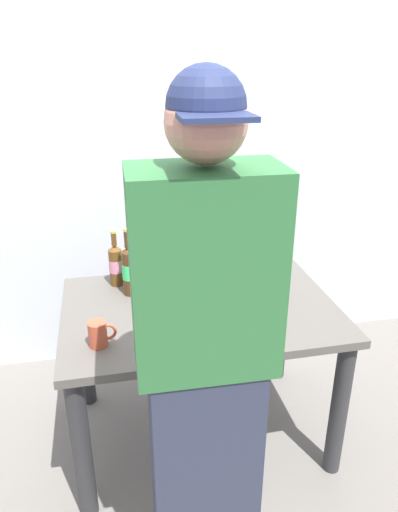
{
  "coord_description": "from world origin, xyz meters",
  "views": [
    {
      "loc": [
        -0.39,
        -1.84,
        1.81
      ],
      "look_at": [
        -0.0,
        0.0,
        0.99
      ],
      "focal_mm": 33.33,
      "sensor_mm": 36.0,
      "label": 1
    }
  ],
  "objects": [
    {
      "name": "person_figure",
      "position": [
        -0.13,
        -0.69,
        0.91
      ],
      "size": [
        0.42,
        0.3,
        1.78
      ],
      "color": "#2D3347",
      "rests_on": "ground"
    },
    {
      "name": "beer_bottle_green",
      "position": [
        -0.3,
        0.19,
        0.87
      ],
      "size": [
        0.07,
        0.07,
        0.33
      ],
      "color": "#472B14",
      "rests_on": "desk"
    },
    {
      "name": "coffee_mug",
      "position": [
        -0.45,
        -0.22,
        0.79
      ],
      "size": [
        0.11,
        0.07,
        0.11
      ],
      "color": "#BF4C33",
      "rests_on": "desk"
    },
    {
      "name": "beer_bottle_amber",
      "position": [
        -0.25,
        0.25,
        0.85
      ],
      "size": [
        0.07,
        0.07,
        0.28
      ],
      "color": "#1E5123",
      "rests_on": "desk"
    },
    {
      "name": "desk",
      "position": [
        0.0,
        0.0,
        0.61
      ],
      "size": [
        1.23,
        0.83,
        0.74
      ],
      "color": "#56514C",
      "rests_on": "ground"
    },
    {
      "name": "ground_plane",
      "position": [
        0.0,
        0.0,
        0.0
      ],
      "size": [
        8.0,
        8.0,
        0.0
      ],
      "primitive_type": "plane",
      "color": "slate",
      "rests_on": "ground"
    },
    {
      "name": "back_wall",
      "position": [
        0.0,
        0.84,
        1.3
      ],
      "size": [
        6.0,
        0.1,
        2.6
      ],
      "primitive_type": "cube",
      "color": "silver",
      "rests_on": "ground"
    },
    {
      "name": "laptop",
      "position": [
        0.18,
        0.03,
        0.78
      ],
      "size": [
        0.35,
        0.29,
        0.21
      ],
      "color": "#383D4C",
      "rests_on": "desk"
    },
    {
      "name": "beer_bottle_dark",
      "position": [
        -0.36,
        0.3,
        0.85
      ],
      "size": [
        0.07,
        0.07,
        0.28
      ],
      "color": "brown",
      "rests_on": "desk"
    },
    {
      "name": "beer_bottle_brown",
      "position": [
        -0.16,
        0.29,
        0.85
      ],
      "size": [
        0.06,
        0.06,
        0.3
      ],
      "color": "#333333",
      "rests_on": "desk"
    }
  ]
}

